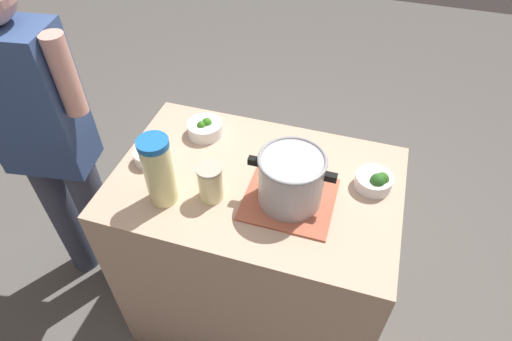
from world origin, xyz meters
The scene contains 10 objects.
ground_plane centered at (0.00, 0.00, 0.00)m, with size 8.00×8.00×0.00m, color #615E58.
counter_slab centered at (0.00, 0.00, 0.47)m, with size 1.03×0.68×0.94m, color #CCA98C.
dish_cloth centered at (-0.14, 0.06, 0.94)m, with size 0.31×0.28×0.01m, color #BD6247.
cooking_pot centered at (-0.14, 0.06, 1.04)m, with size 0.29×0.22×0.19m.
lemonade_pitcher centered at (0.28, 0.17, 1.07)m, with size 0.10×0.10×0.26m.
mason_jar centered at (0.12, 0.12, 1.01)m, with size 0.09×0.09×0.14m.
broccoli_bowl_front centered at (0.41, 0.03, 0.97)m, with size 0.10×0.10×0.08m.
broccoli_bowl_center centered at (-0.41, -0.09, 0.97)m, with size 0.13×0.13×0.08m.
broccoli_bowl_back centered at (0.27, -0.19, 0.97)m, with size 0.14×0.14×0.08m.
person_cook centered at (0.88, 0.01, 0.89)m, with size 0.50×0.25×1.61m.
Camera 1 is at (-0.31, 1.02, 2.06)m, focal length 30.18 mm.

